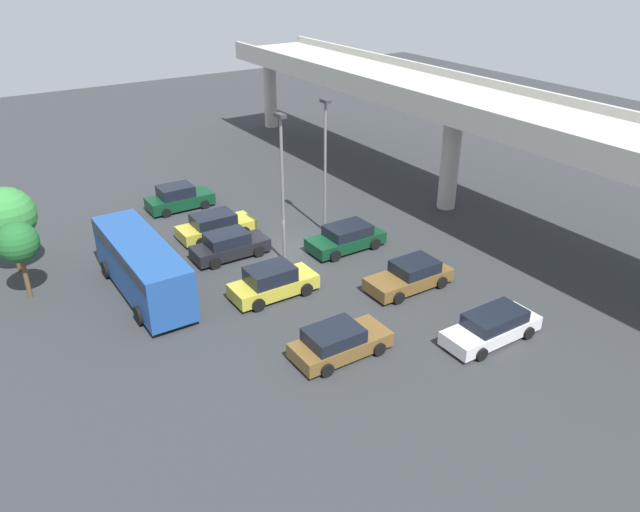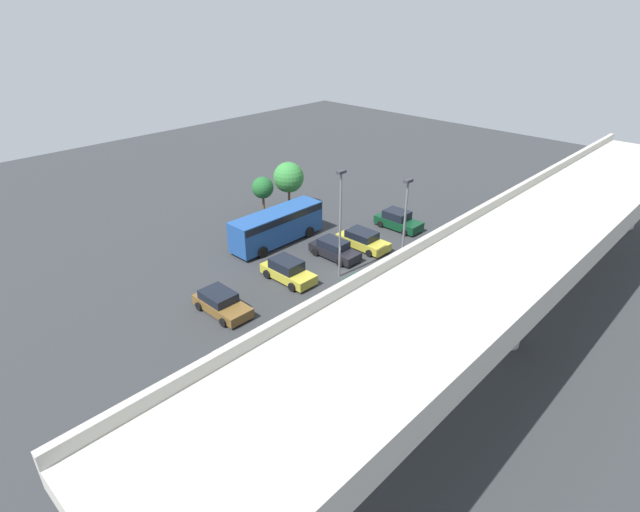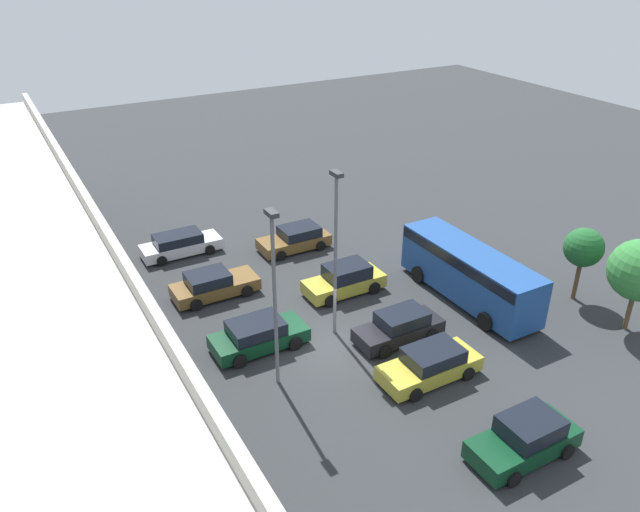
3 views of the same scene
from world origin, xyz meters
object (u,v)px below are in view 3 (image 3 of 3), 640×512
(parked_car_6, at_px, (296,239))
(shuttle_bus, at_px, (470,270))
(parked_car_5, at_px, (213,285))
(tree_front_centre, at_px, (584,248))
(parked_car_0, at_px, (525,439))
(parked_car_7, at_px, (180,244))
(parked_car_3, at_px, (258,335))
(parked_car_4, at_px, (345,280))
(lamp_post_near_aisle, at_px, (336,244))
(lamp_post_mid_lot, at_px, (274,288))
(parked_car_2, at_px, (399,327))
(parked_car_1, at_px, (430,364))
(tree_front_left, at_px, (640,270))

(parked_car_6, xyz_separation_m, shuttle_bus, (-9.85, -5.29, 1.05))
(parked_car_5, xyz_separation_m, tree_front_centre, (-9.74, -16.85, 2.37))
(parked_car_0, xyz_separation_m, parked_car_7, (22.35, 6.08, -0.09))
(parked_car_3, xyz_separation_m, parked_car_6, (8.45, -6.33, -0.03))
(parked_car_5, bearing_deg, parked_car_3, -88.34)
(parked_car_5, bearing_deg, tree_front_centre, -30.04)
(parked_car_4, xyz_separation_m, parked_car_6, (6.04, -0.09, -0.09))
(parked_car_0, xyz_separation_m, parked_car_5, (16.69, 6.08, -0.08))
(parked_car_4, distance_m, lamp_post_near_aisle, 5.68)
(lamp_post_mid_lot, bearing_deg, parked_car_5, -1.10)
(parked_car_0, height_order, parked_car_4, parked_car_0)
(parked_car_2, xyz_separation_m, parked_car_4, (5.14, -0.05, 0.05))
(parked_car_1, height_order, shuttle_bus, shuttle_bus)
(parked_car_5, height_order, parked_car_6, parked_car_5)
(parked_car_4, xyz_separation_m, tree_front_left, (-9.88, -10.37, 2.53))
(parked_car_4, bearing_deg, parked_car_0, 88.59)
(parked_car_0, bearing_deg, shuttle_bus, -120.39)
(parked_car_3, distance_m, parked_car_4, 6.70)
(parked_car_0, relative_size, parked_car_7, 0.91)
(parked_car_4, relative_size, lamp_post_mid_lot, 0.54)
(parked_car_6, bearing_deg, parked_car_5, 24.05)
(parked_car_3, relative_size, parked_car_5, 0.98)
(shuttle_bus, distance_m, lamp_post_near_aisle, 8.47)
(parked_car_2, bearing_deg, parked_car_4, -90.56)
(parked_car_2, bearing_deg, tree_front_left, 155.56)
(tree_front_left, bearing_deg, parked_car_0, 108.90)
(parked_car_6, bearing_deg, parked_car_4, 89.18)
(parked_car_2, distance_m, parked_car_4, 5.15)
(parked_car_2, relative_size, parked_car_4, 0.98)
(lamp_post_mid_lot, bearing_deg, tree_front_left, -105.56)
(tree_front_centre, bearing_deg, parked_car_2, 82.10)
(parked_car_1, height_order, parked_car_4, parked_car_4)
(parked_car_2, distance_m, parked_car_3, 6.78)
(parked_car_1, relative_size, parked_car_3, 1.02)
(parked_car_0, relative_size, parked_car_3, 0.96)
(parked_car_5, height_order, lamp_post_near_aisle, lamp_post_near_aisle)
(parked_car_0, bearing_deg, tree_front_left, -161.10)
(parked_car_0, height_order, lamp_post_near_aisle, lamp_post_near_aisle)
(parked_car_5, xyz_separation_m, lamp_post_near_aisle, (-6.21, -3.96, 4.21))
(lamp_post_near_aisle, height_order, tree_front_centre, lamp_post_near_aisle)
(parked_car_4, relative_size, parked_car_7, 0.92)
(parked_car_1, bearing_deg, parked_car_4, -93.90)
(parked_car_1, bearing_deg, lamp_post_mid_lot, -26.53)
(parked_car_4, height_order, parked_car_6, parked_car_4)
(parked_car_3, bearing_deg, shuttle_bus, -6.86)
(parked_car_6, bearing_deg, parked_car_7, -23.04)
(parked_car_4, distance_m, lamp_post_mid_lot, 9.27)
(parked_car_3, relative_size, parked_car_4, 1.02)
(parked_car_3, distance_m, tree_front_left, 18.41)
(parked_car_3, distance_m, tree_front_centre, 17.37)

